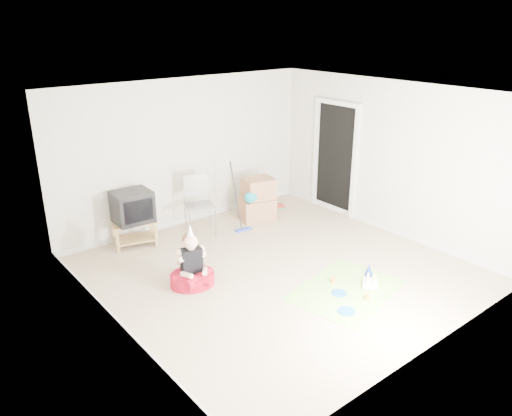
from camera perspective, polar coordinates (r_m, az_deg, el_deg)
ground at (r=7.53m, az=2.52°, el=-7.09°), size 5.00×5.00×0.00m
doorway_recess at (r=9.58m, az=9.09°, el=5.50°), size 0.02×0.90×2.05m
tv_stand at (r=8.44m, az=-13.68°, el=-2.55°), size 0.77×0.59×0.42m
crt_tv at (r=8.29m, az=-13.93°, el=0.15°), size 0.62×0.52×0.51m
folding_chair at (r=8.61m, az=-6.45°, el=0.25°), size 0.60×0.59×1.05m
cardboard_boxes at (r=9.22m, az=0.14°, el=0.92°), size 0.72×0.62×0.78m
floor_mop at (r=8.76m, az=-1.43°, el=-1.00°), size 0.31×0.40×1.20m
book_pile at (r=9.94m, az=2.69°, el=0.24°), size 0.25×0.28×0.05m
seated_woman at (r=7.10m, az=-7.31°, el=-7.25°), size 0.76×0.76×0.91m
party_mat at (r=7.11m, az=10.28°, el=-9.19°), size 1.77×1.43×0.01m
birthday_cake at (r=7.25m, az=12.95°, el=-8.49°), size 0.33×0.32×0.13m
blue_plate_near at (r=7.00m, az=9.47°, el=-9.57°), size 0.25×0.25×0.01m
blue_plate_far at (r=6.63m, az=10.27°, el=-11.53°), size 0.28×0.28×0.01m
orange_cup_near at (r=7.24m, az=8.80°, el=-8.16°), size 0.08×0.08×0.07m
orange_cup_far at (r=6.92m, az=12.56°, el=-9.88°), size 0.09×0.09×0.08m
blue_party_hat at (r=7.51m, az=12.78°, el=-6.87°), size 0.16×0.16×0.18m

